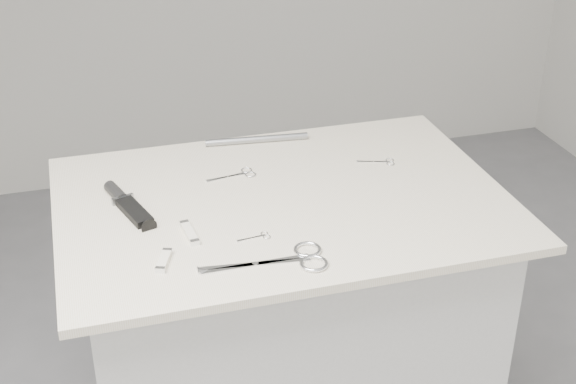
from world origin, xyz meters
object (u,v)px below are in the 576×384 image
object	(u,v)px
plinth	(283,361)
tiny_scissors	(258,237)
metal_rail	(257,139)
embroidery_scissors_a	(239,174)
sheathed_knife	(126,203)
pocket_knife_a	(189,233)
pocket_knife_b	(164,261)
large_shears	(291,259)
embroidery_scissors_b	(382,162)

from	to	relation	value
plinth	tiny_scissors	bearing A→B (deg)	-122.83
plinth	metal_rail	world-z (taller)	metal_rail
embroidery_scissors_a	sheathed_knife	xyz separation A→B (m)	(-0.27, -0.08, 0.01)
pocket_knife_a	embroidery_scissors_a	bearing A→B (deg)	-39.72
embroidery_scissors_a	tiny_scissors	xyz separation A→B (m)	(-0.03, -0.28, -0.00)
plinth	pocket_knife_b	xyz separation A→B (m)	(-0.29, -0.19, 0.47)
large_shears	embroidery_scissors_a	world-z (taller)	large_shears
large_shears	metal_rail	size ratio (longest dim) A/B	0.95
plinth	large_shears	distance (m)	0.54
plinth	embroidery_scissors_b	bearing A→B (deg)	21.07
sheathed_knife	pocket_knife_a	world-z (taller)	sheathed_knife
plinth	pocket_knife_a	size ratio (longest dim) A/B	9.71
large_shears	pocket_knife_b	bearing A→B (deg)	168.92
tiny_scissors	sheathed_knife	world-z (taller)	sheathed_knife
large_shears	tiny_scissors	distance (m)	0.11
large_shears	pocket_knife_a	size ratio (longest dim) A/B	2.69
tiny_scissors	metal_rail	world-z (taller)	metal_rail
tiny_scissors	metal_rail	size ratio (longest dim) A/B	0.27
embroidery_scissors_b	metal_rail	distance (m)	0.33
plinth	metal_rail	xyz separation A→B (m)	(0.02, 0.30, 0.48)
embroidery_scissors_a	tiny_scissors	distance (m)	0.29
tiny_scissors	pocket_knife_b	xyz separation A→B (m)	(-0.20, -0.04, 0.00)
large_shears	embroidery_scissors_a	xyz separation A→B (m)	(-0.02, 0.39, -0.00)
large_shears	embroidery_scissors_b	distance (m)	0.49
embroidery_scissors_b	metal_rail	bearing A→B (deg)	160.67
sheathed_knife	metal_rail	distance (m)	0.43
plinth	embroidery_scissors_a	distance (m)	0.50
pocket_knife_b	metal_rail	world-z (taller)	metal_rail
pocket_knife_a	metal_rail	world-z (taller)	metal_rail
pocket_knife_b	metal_rail	xyz separation A→B (m)	(0.31, 0.49, 0.00)
embroidery_scissors_a	pocket_knife_b	size ratio (longest dim) A/B	1.60
pocket_knife_a	metal_rail	size ratio (longest dim) A/B	0.35
large_shears	sheathed_knife	bearing A→B (deg)	136.09
sheathed_knife	pocket_knife_a	xyz separation A→B (m)	(0.11, -0.16, -0.00)
large_shears	tiny_scissors	size ratio (longest dim) A/B	3.51
sheathed_knife	tiny_scissors	bearing A→B (deg)	-147.07
embroidery_scissors_a	embroidery_scissors_b	distance (m)	0.35
embroidery_scissors_a	plinth	bearing A→B (deg)	-72.87
tiny_scissors	sheathed_knife	xyz separation A→B (m)	(-0.25, 0.21, 0.01)
pocket_knife_b	pocket_knife_a	bearing A→B (deg)	-15.91
tiny_scissors	pocket_knife_a	distance (m)	0.14
embroidery_scissors_b	sheathed_knife	bearing A→B (deg)	-158.61
large_shears	pocket_knife_a	world-z (taller)	pocket_knife_a
plinth	sheathed_knife	bearing A→B (deg)	169.87
plinth	embroidery_scissors_a	xyz separation A→B (m)	(-0.07, 0.14, 0.47)
tiny_scissors	pocket_knife_a	world-z (taller)	pocket_knife_a
tiny_scissors	pocket_knife_b	bearing A→B (deg)	-174.97
large_shears	pocket_knife_a	bearing A→B (deg)	142.56
embroidery_scissors_b	pocket_knife_b	xyz separation A→B (m)	(-0.57, -0.30, 0.00)
metal_rail	plinth	bearing A→B (deg)	-93.05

